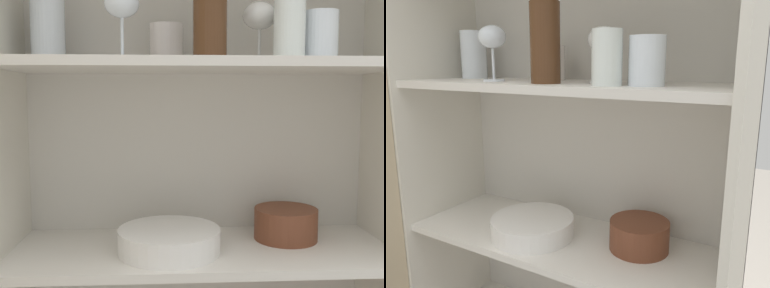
{
  "view_description": "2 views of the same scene",
  "coord_description": "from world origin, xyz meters",
  "views": [
    {
      "loc": [
        -0.08,
        -0.86,
        1.08
      ],
      "look_at": [
        -0.02,
        0.16,
        0.97
      ],
      "focal_mm": 42.0,
      "sensor_mm": 36.0,
      "label": 1
    },
    {
      "loc": [
        0.53,
        -0.65,
        1.21
      ],
      "look_at": [
        0.03,
        0.2,
        0.99
      ],
      "focal_mm": 35.0,
      "sensor_mm": 36.0,
      "label": 2
    }
  ],
  "objects": [
    {
      "name": "cupboard_back_panel",
      "position": [
        0.0,
        0.33,
        0.77
      ],
      "size": [
        0.91,
        0.02,
        1.54
      ],
      "primitive_type": "cube",
      "color": "silver",
      "rests_on": "ground_plane"
    },
    {
      "name": "cupboard_side_left",
      "position": [
        -0.45,
        0.16,
        0.77
      ],
      "size": [
        0.02,
        0.35,
        1.54
      ],
      "primitive_type": "cube",
      "color": "silver",
      "rests_on": "ground_plane"
    },
    {
      "name": "shelf_board_middle",
      "position": [
        0.0,
        0.16,
        0.72
      ],
      "size": [
        0.88,
        0.32,
        0.02
      ],
      "primitive_type": "cube",
      "color": "silver"
    },
    {
      "name": "shelf_board_upper",
      "position": [
        0.0,
        0.16,
        1.15
      ],
      "size": [
        0.88,
        0.32,
        0.02
      ],
      "primitive_type": "cube",
      "color": "silver"
    },
    {
      "name": "tumbler_glass_0",
      "position": [
        0.17,
        0.07,
        1.22
      ],
      "size": [
        0.07,
        0.07,
        0.12
      ],
      "color": "white",
      "rests_on": "shelf_board_upper"
    },
    {
      "name": "tumbler_glass_1",
      "position": [
        0.25,
        0.11,
        1.21
      ],
      "size": [
        0.08,
        0.08,
        0.1
      ],
      "color": "white",
      "rests_on": "shelf_board_upper"
    },
    {
      "name": "tumbler_glass_2",
      "position": [
        -0.08,
        0.24,
        1.2
      ],
      "size": [
        0.08,
        0.08,
        0.09
      ],
      "color": "silver",
      "rests_on": "shelf_board_upper"
    },
    {
      "name": "tumbler_glass_3",
      "position": [
        -0.35,
        0.21,
        1.23
      ],
      "size": [
        0.08,
        0.08,
        0.14
      ],
      "color": "white",
      "rests_on": "shelf_board_upper"
    },
    {
      "name": "wine_glass_0",
      "position": [
        -0.17,
        0.1,
        1.26
      ],
      "size": [
        0.07,
        0.07,
        0.14
      ],
      "color": "white",
      "rests_on": "shelf_board_upper"
    },
    {
      "name": "wine_glass_1",
      "position": [
        0.13,
        0.15,
        1.25
      ],
      "size": [
        0.08,
        0.08,
        0.13
      ],
      "color": "white",
      "rests_on": "shelf_board_upper"
    },
    {
      "name": "wine_bottle",
      "position": [
        0.01,
        0.08,
        1.27
      ],
      "size": [
        0.07,
        0.07,
        0.25
      ],
      "color": "#4C2D19",
      "rests_on": "shelf_board_upper"
    },
    {
      "name": "plate_stack_white",
      "position": [
        -0.08,
        0.13,
        0.76
      ],
      "size": [
        0.23,
        0.23,
        0.05
      ],
      "color": "white",
      "rests_on": "shelf_board_middle"
    },
    {
      "name": "mixing_bowl_large",
      "position": [
        0.21,
        0.21,
        0.77
      ],
      "size": [
        0.15,
        0.15,
        0.08
      ],
      "color": "brown",
      "rests_on": "shelf_board_middle"
    }
  ]
}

